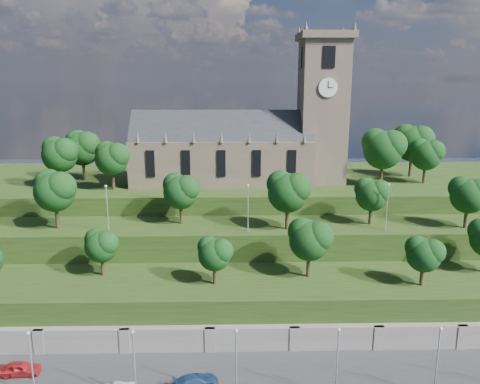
{
  "coord_description": "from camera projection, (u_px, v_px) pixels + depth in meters",
  "views": [
    {
      "loc": [
        -2.47,
        -38.28,
        33.42
      ],
      "look_at": [
        -1.06,
        30.0,
        16.88
      ],
      "focal_mm": 35.0,
      "sensor_mm": 36.0,
      "label": 1
    }
  ],
  "objects": [
    {
      "name": "retaining_wall",
      "position": [
        252.0,
        343.0,
        56.16
      ],
      "size": [
        160.0,
        2.1,
        5.0
      ],
      "color": "slate",
      "rests_on": "ground"
    },
    {
      "name": "embankment_lower",
      "position": [
        250.0,
        308.0,
        61.66
      ],
      "size": [
        160.0,
        12.0,
        8.0
      ],
      "primitive_type": "cube",
      "color": "#213712",
      "rests_on": "ground"
    },
    {
      "name": "embankment_upper",
      "position": [
        247.0,
        262.0,
        71.88
      ],
      "size": [
        160.0,
        10.0,
        12.0
      ],
      "primitive_type": "cube",
      "color": "#213712",
      "rests_on": "ground"
    },
    {
      "name": "hilltop",
      "position": [
        243.0,
        214.0,
        91.93
      ],
      "size": [
        160.0,
        32.0,
        15.0
      ],
      "primitive_type": "cube",
      "color": "#213712",
      "rests_on": "ground"
    },
    {
      "name": "church",
      "position": [
        248.0,
        141.0,
        84.51
      ],
      "size": [
        38.6,
        12.35,
        27.6
      ],
      "color": "brown",
      "rests_on": "hilltop"
    },
    {
      "name": "trees_lower",
      "position": [
        291.0,
        245.0,
        60.07
      ],
      "size": [
        69.3,
        8.6,
        7.88
      ],
      "color": "#2F2412",
      "rests_on": "embankment_lower"
    },
    {
      "name": "trees_upper",
      "position": [
        253.0,
        191.0,
        68.28
      ],
      "size": [
        66.19,
        8.47,
        8.75
      ],
      "color": "#2F2412",
      "rests_on": "embankment_upper"
    },
    {
      "name": "trees_hilltop",
      "position": [
        264.0,
        148.0,
        83.68
      ],
      "size": [
        71.26,
        16.13,
        10.09
      ],
      "color": "#2F2412",
      "rests_on": "hilltop"
    },
    {
      "name": "lamp_posts_promenade",
      "position": [
        236.0,
        360.0,
        45.96
      ],
      "size": [
        60.36,
        0.36,
        7.87
      ],
      "color": "#B2B2B7",
      "rests_on": "promenade"
    },
    {
      "name": "lamp_posts_upper",
      "position": [
        248.0,
        204.0,
        66.59
      ],
      "size": [
        40.36,
        0.36,
        6.96
      ],
      "color": "#B2B2B7",
      "rests_on": "embankment_upper"
    },
    {
      "name": "car_left",
      "position": [
        20.0,
        368.0,
        50.88
      ],
      "size": [
        4.46,
        2.02,
        1.48
      ],
      "primitive_type": "imported",
      "rotation": [
        0.0,
        0.0,
        1.63
      ],
      "color": "#A71B1E",
      "rests_on": "promenade"
    },
    {
      "name": "car_right",
      "position": [
        196.0,
        381.0,
        48.84
      ],
      "size": [
        5.09,
        3.28,
        1.37
      ],
      "primitive_type": "imported",
      "rotation": [
        0.0,
        0.0,
        1.88
      ],
      "color": "navy",
      "rests_on": "promenade"
    }
  ]
}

